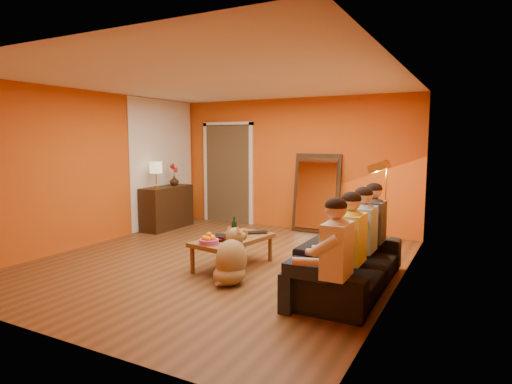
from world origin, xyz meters
The scene contains 27 objects.
room_shell centered at (0.00, 0.37, 1.30)m, with size 5.00×5.50×2.60m.
white_accent centered at (-2.48, 1.75, 1.30)m, with size 0.02×1.90×2.58m, color white.
doorway_recess centered at (-1.50, 2.83, 1.05)m, with size 1.06×0.30×2.10m, color #3F2D19.
door_jamb_left centered at (-2.07, 2.71, 1.05)m, with size 0.08×0.06×2.20m, color white.
door_jamb_right centered at (-0.93, 2.71, 1.05)m, with size 0.08×0.06×2.20m, color white.
door_header centered at (-1.50, 2.71, 2.12)m, with size 1.22×0.06×0.08m, color white.
mirror_frame centered at (0.55, 2.63, 0.76)m, with size 0.92×0.06×1.52m, color black.
mirror_glass centered at (0.55, 2.59, 0.76)m, with size 0.78×0.02×1.36m, color white.
sideboard centered at (-2.24, 1.55, 0.42)m, with size 0.44×1.18×0.85m, color black.
table_lamp centered at (-2.24, 1.25, 1.10)m, with size 0.24×0.24×0.51m, color beige, non-canonical shape.
sofa centered at (2.00, -0.17, 0.31)m, with size 0.84×2.15×0.63m, color black.
coffee_table centered at (0.31, -0.12, 0.21)m, with size 0.62×1.22×0.42m, color brown, non-canonical shape.
floor_lamp centered at (2.10, 1.34, 0.72)m, with size 0.30×0.24×1.44m, color #B48C34, non-canonical shape.
dog centered at (0.65, -0.71, 0.35)m, with size 0.39×0.60×0.71m, color #A17849, non-canonical shape.
person_far_left centered at (2.13, -1.17, 0.61)m, with size 0.70×0.44×1.22m, color beige, non-canonical shape.
person_mid_left centered at (2.13, -0.62, 0.61)m, with size 0.70×0.44×1.22m, color #EAE44E, non-canonical shape.
person_mid_right centered at (2.13, -0.07, 0.61)m, with size 0.70×0.44×1.22m, color #91BBE0, non-canonical shape.
person_far_right centered at (2.13, 0.48, 0.61)m, with size 0.70×0.44×1.22m, color #2F2F33, non-canonical shape.
fruit_bowl centered at (0.21, -0.57, 0.50)m, with size 0.26×0.26×0.16m, color #C04482, non-canonical shape.
wine_bottle centered at (0.36, -0.17, 0.58)m, with size 0.07×0.07×0.31m, color black.
tumbler centered at (0.43, 0.00, 0.47)m, with size 0.11×0.11×0.10m, color #B27F3F.
laptop centered at (0.49, 0.23, 0.43)m, with size 0.36×0.23×0.03m, color black.
book_lower centered at (0.13, -0.32, 0.43)m, with size 0.18×0.24×0.02m, color black.
book_mid centered at (0.14, -0.31, 0.45)m, with size 0.17×0.23×0.02m, color red.
book_upper centered at (0.13, -0.33, 0.47)m, with size 0.18×0.24×0.02m, color black.
vase centered at (-2.24, 1.80, 0.95)m, with size 0.19×0.19×0.20m, color black.
flowers centered at (-2.24, 1.80, 1.19)m, with size 0.17×0.17×0.45m, color red, non-canonical shape.
Camera 1 is at (3.33, -5.15, 1.78)m, focal length 30.00 mm.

